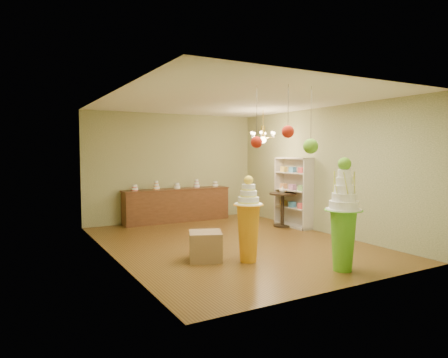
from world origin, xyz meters
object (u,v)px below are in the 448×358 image
pedestal_green (343,225)px  round_table (282,205)px  sideboard (177,204)px  pedestal_orange (248,226)px

pedestal_green → round_table: size_ratio=2.12×
sideboard → round_table: 2.92m
pedestal_green → round_table: bearing=67.0°
pedestal_green → pedestal_orange: 1.61m
pedestal_orange → round_table: size_ratio=1.74×
sideboard → round_table: size_ratio=3.46×
pedestal_orange → round_table: pedestal_orange is taller
pedestal_orange → sideboard: size_ratio=0.50×
pedestal_orange → round_table: (2.57, 2.35, -0.08)m
pedestal_green → round_table: 3.88m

